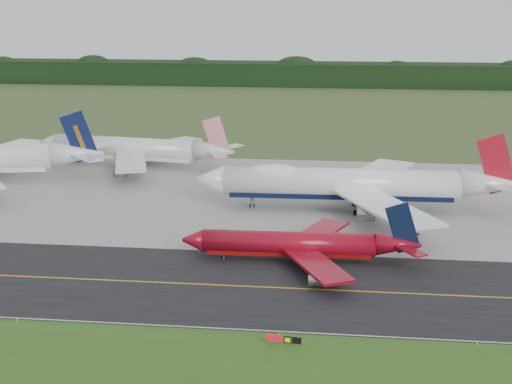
% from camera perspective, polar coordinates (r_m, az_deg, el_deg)
% --- Properties ---
extents(ground, '(600.00, 600.00, 0.00)m').
position_cam_1_polar(ground, '(119.15, -0.04, -6.84)').
color(ground, '#374822').
rests_on(ground, ground).
extents(taxiway, '(400.00, 32.00, 0.02)m').
position_cam_1_polar(taxiway, '(115.47, -0.27, -7.58)').
color(taxiway, black).
rests_on(taxiway, ground).
extents(apron, '(400.00, 78.00, 0.01)m').
position_cam_1_polar(apron, '(167.31, 1.94, -0.32)').
color(apron, gray).
rests_on(apron, ground).
extents(taxiway_centreline, '(400.00, 0.40, 0.00)m').
position_cam_1_polar(taxiway_centreline, '(115.46, -0.27, -7.57)').
color(taxiway_centreline, orange).
rests_on(taxiway_centreline, taxiway).
extents(taxiway_edge_line, '(400.00, 0.25, 0.00)m').
position_cam_1_polar(taxiway_edge_line, '(101.46, -1.32, -10.93)').
color(taxiway_edge_line, silver).
rests_on(taxiway_edge_line, taxiway).
extents(horizon_treeline, '(700.00, 25.00, 12.00)m').
position_cam_1_polar(horizon_treeline, '(385.72, 4.64, 9.28)').
color(horizon_treeline, black).
rests_on(horizon_treeline, ground).
extents(jet_ba_747, '(70.34, 58.38, 17.71)m').
position_cam_1_polar(jet_ba_747, '(155.55, 7.69, 0.65)').
color(jet_ba_747, white).
rests_on(jet_ba_747, ground).
extents(jet_red_737, '(41.97, 34.32, 11.36)m').
position_cam_1_polar(jet_red_737, '(125.36, 3.68, -4.20)').
color(jet_red_737, maroon).
rests_on(jet_red_737, ground).
extents(jet_star_tail, '(57.46, 47.64, 15.16)m').
position_cam_1_polar(jet_star_tail, '(197.92, -9.69, 3.41)').
color(jet_star_tail, silver).
rests_on(jet_star_tail, ground).
extents(taxiway_sign, '(4.79, 0.75, 1.60)m').
position_cam_1_polar(taxiway_sign, '(96.35, 2.19, -11.70)').
color(taxiway_sign, slate).
rests_on(taxiway_sign, ground).
extents(edge_marker_left, '(0.16, 0.16, 0.50)m').
position_cam_1_polar(edge_marker_left, '(109.24, -18.59, -9.66)').
color(edge_marker_left, yellow).
rests_on(edge_marker_left, ground).
extents(edge_marker_center, '(0.16, 0.16, 0.50)m').
position_cam_1_polar(edge_marker_center, '(99.92, 1.89, -11.22)').
color(edge_marker_center, yellow).
rests_on(edge_marker_center, ground).
extents(edge_marker_right, '(0.16, 0.16, 0.50)m').
position_cam_1_polar(edge_marker_right, '(101.59, 17.26, -11.49)').
color(edge_marker_right, yellow).
rests_on(edge_marker_right, ground).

